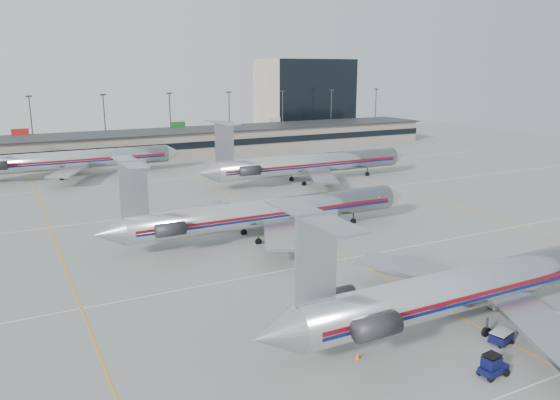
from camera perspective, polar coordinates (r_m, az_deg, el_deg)
ground at (r=57.74m, az=12.89°, el=-8.91°), size 260.00×260.00×0.00m
apron_markings at (r=65.09m, az=7.19°, el=-6.05°), size 160.00×0.15×0.02m
terminal at (r=143.81m, az=-13.16°, el=5.76°), size 162.00×17.00×6.25m
light_mast_row at (r=156.79m, az=-14.59°, el=8.29°), size 163.60×0.40×15.28m
distant_building at (r=194.54m, az=2.55°, el=10.80°), size 30.00×20.00×25.00m
jet_foreground at (r=51.41m, az=20.58°, el=-8.11°), size 46.20×27.21×12.09m
jet_second_row at (r=71.57m, az=-1.68°, el=-1.31°), size 44.63×26.28×11.68m
jet_third_row at (r=106.90m, az=2.86°, el=3.81°), size 46.71×28.73×12.77m
jet_back_row at (r=119.97m, az=-21.14°, el=3.94°), size 45.49×27.98×12.44m
tug_left at (r=43.92m, az=21.33°, el=-15.87°), size 2.31×1.33×1.80m
cart_inner at (r=48.95m, az=22.11°, el=-13.13°), size 2.12×1.71×1.06m
cart_outer at (r=53.64m, az=26.52°, el=-11.17°), size 2.32×2.00×1.11m
belt_loader at (r=55.97m, az=22.48°, el=-9.75°), size 4.13×1.72×2.13m
ramp_worker_near at (r=56.29m, az=23.77°, el=-9.39°), size 0.75×0.76×1.78m
cone_left at (r=43.88m, az=8.10°, el=-15.83°), size 0.56×0.56×0.58m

